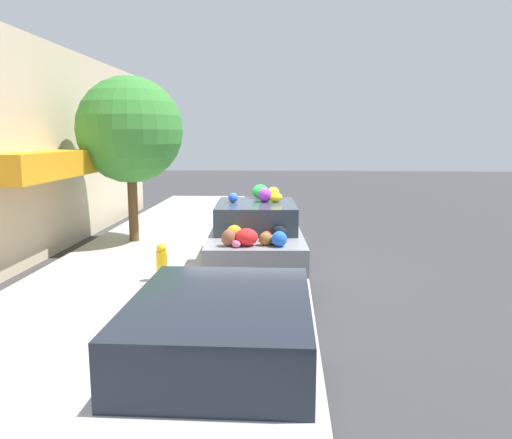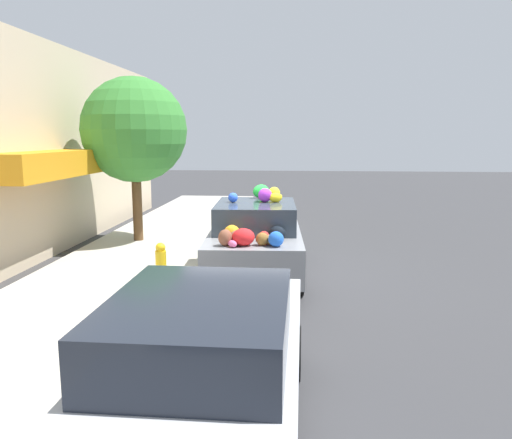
% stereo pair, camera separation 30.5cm
% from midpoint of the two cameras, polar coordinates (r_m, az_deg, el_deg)
% --- Properties ---
extents(ground_plane, '(60.00, 60.00, 0.00)m').
position_cam_midpoint_polar(ground_plane, '(10.13, 0.75, -6.31)').
color(ground_plane, '#38383A').
extents(sidewalk_curb, '(24.00, 3.20, 0.13)m').
position_cam_midpoint_polar(sidewalk_curb, '(10.64, -13.97, -5.45)').
color(sidewalk_curb, '#B2ADA3').
rests_on(sidewalk_curb, ground).
extents(building_facade, '(18.00, 1.20, 4.90)m').
position_cam_midpoint_polar(building_facade, '(11.24, -25.27, 6.93)').
color(building_facade, '#C6B293').
rests_on(building_facade, ground).
extents(street_tree, '(2.60, 2.60, 4.08)m').
position_cam_midpoint_polar(street_tree, '(12.83, -13.07, 9.90)').
color(street_tree, brown).
rests_on(street_tree, sidewalk_curb).
extents(fire_hydrant, '(0.20, 0.20, 0.70)m').
position_cam_midpoint_polar(fire_hydrant, '(9.37, -9.90, -4.76)').
color(fire_hydrant, gold).
rests_on(fire_hydrant, sidewalk_curb).
extents(art_car, '(4.19, 1.92, 1.77)m').
position_cam_midpoint_polar(art_car, '(9.89, 0.86, -2.06)').
color(art_car, gray).
rests_on(art_car, ground).
extents(parked_car_plain, '(4.30, 1.73, 1.46)m').
position_cam_midpoint_polar(parked_car_plain, '(4.57, -4.03, -16.77)').
color(parked_car_plain, '#B7BABF').
rests_on(parked_car_plain, ground).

